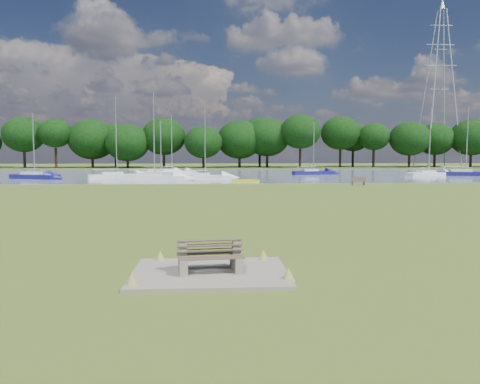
{
  "coord_description": "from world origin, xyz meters",
  "views": [
    {
      "loc": [
        0.09,
        -26.5,
        3.33
      ],
      "look_at": [
        1.52,
        -2.0,
        1.23
      ],
      "focal_mm": 35.0,
      "sensor_mm": 36.0,
      "label": 1
    }
  ],
  "objects": [
    {
      "name": "sailboat_9",
      "position": [
        30.01,
        36.69,
        0.5
      ],
      "size": [
        6.78,
        3.36,
        9.42
      ],
      "rotation": [
        0.0,
        0.0,
        0.24
      ],
      "color": "silver",
      "rests_on": "river"
    },
    {
      "name": "kayak",
      "position": [
        3.61,
        24.0,
        0.2
      ],
      "size": [
        3.06,
        1.69,
        0.3
      ],
      "primitive_type": "cube",
      "rotation": [
        0.0,
        0.0,
        -0.35
      ],
      "color": "yellow",
      "rests_on": "river"
    },
    {
      "name": "riverbank_bench",
      "position": [
        14.64,
        19.33,
        0.42
      ],
      "size": [
        1.38,
        0.45,
        0.84
      ],
      "rotation": [
        0.0,
        0.0,
        -0.03
      ],
      "color": "brown",
      "rests_on": "ground"
    },
    {
      "name": "pylon",
      "position": [
        47.47,
        70.0,
        21.42
      ],
      "size": [
        7.1,
        4.97,
        34.51
      ],
      "color": "#A4A5A9",
      "rests_on": "far_bank"
    },
    {
      "name": "sailboat_4",
      "position": [
        -21.76,
        32.03,
        0.55
      ],
      "size": [
        6.55,
        4.14,
        7.98
      ],
      "rotation": [
        0.0,
        0.0,
        -0.4
      ],
      "color": "navy",
      "rests_on": "river"
    },
    {
      "name": "concrete_pad",
      "position": [
        0.0,
        -14.0,
        0.05
      ],
      "size": [
        4.2,
        3.2,
        0.1
      ],
      "primitive_type": "cube",
      "color": "gray",
      "rests_on": "ground"
    },
    {
      "name": "river",
      "position": [
        0.0,
        42.0,
        0.0
      ],
      "size": [
        220.0,
        40.0,
        0.1
      ],
      "primitive_type": "cube",
      "color": "slate",
      "rests_on": "ground"
    },
    {
      "name": "sailboat_5",
      "position": [
        -0.91,
        30.38,
        0.5
      ],
      "size": [
        6.26,
        1.8,
        8.85
      ],
      "rotation": [
        0.0,
        0.0,
        0.01
      ],
      "color": "silver",
      "rests_on": "river"
    },
    {
      "name": "tree_line",
      "position": [
        1.21,
        68.0,
        6.38
      ],
      "size": [
        145.35,
        8.81,
        10.67
      ],
      "color": "black",
      "rests_on": "far_bank"
    },
    {
      "name": "sailboat_2",
      "position": [
        -7.23,
        39.66,
        0.54
      ],
      "size": [
        7.19,
        4.75,
        7.54
      ],
      "rotation": [
        0.0,
        0.0,
        -0.44
      ],
      "color": "silver",
      "rests_on": "river"
    },
    {
      "name": "sailboat_8",
      "position": [
        14.7,
        40.9,
        0.53
      ],
      "size": [
        6.29,
        2.6,
        7.59
      ],
      "rotation": [
        0.0,
        0.0,
        0.15
      ],
      "color": "navy",
      "rests_on": "river"
    },
    {
      "name": "sailboat_1",
      "position": [
        35.1,
        36.41,
        0.56
      ],
      "size": [
        8.07,
        4.85,
        9.61
      ],
      "rotation": [
        0.0,
        0.0,
        -0.37
      ],
      "color": "navy",
      "rests_on": "river"
    },
    {
      "name": "bench_pair",
      "position": [
        -0.0,
        -14.0,
        0.49
      ],
      "size": [
        1.87,
        1.23,
        0.95
      ],
      "rotation": [
        0.0,
        0.0,
        0.12
      ],
      "color": "gray",
      "rests_on": "concrete_pad"
    },
    {
      "name": "sailboat_0",
      "position": [
        -11.94,
        32.57,
        0.54
      ],
      "size": [
        7.24,
        4.31,
        10.24
      ],
      "rotation": [
        0.0,
        0.0,
        0.36
      ],
      "color": "silver",
      "rests_on": "river"
    },
    {
      "name": "sailboat_6",
      "position": [
        -6.74,
        28.09,
        0.57
      ],
      "size": [
        7.72,
        3.35,
        10.04
      ],
      "rotation": [
        0.0,
        0.0,
        -0.17
      ],
      "color": "silver",
      "rests_on": "river"
    },
    {
      "name": "ground",
      "position": [
        0.0,
        0.0,
        0.0
      ],
      "size": [
        220.0,
        220.0,
        0.0
      ],
      "primitive_type": "plane",
      "color": "olive"
    },
    {
      "name": "far_bank",
      "position": [
        0.0,
        72.0,
        0.0
      ],
      "size": [
        220.0,
        20.0,
        0.4
      ],
      "primitive_type": "cube",
      "color": "#4C6626",
      "rests_on": "ground"
    },
    {
      "name": "sailboat_7",
      "position": [
        -5.82,
        40.91,
        0.55
      ],
      "size": [
        6.57,
        3.8,
        8.43
      ],
      "rotation": [
        0.0,
        0.0,
        0.34
      ],
      "color": "silver",
      "rests_on": "river"
    }
  ]
}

